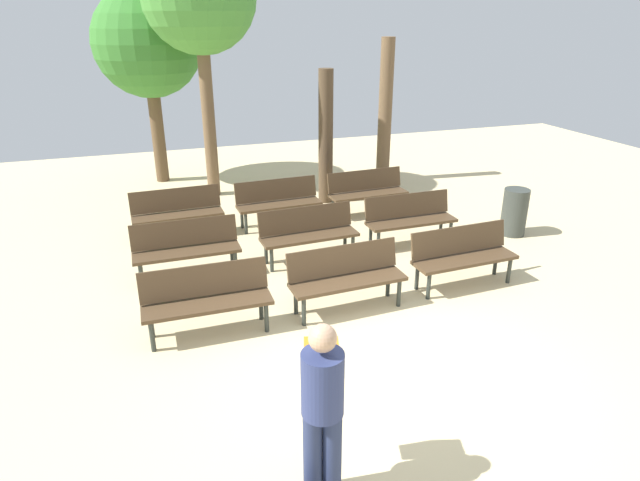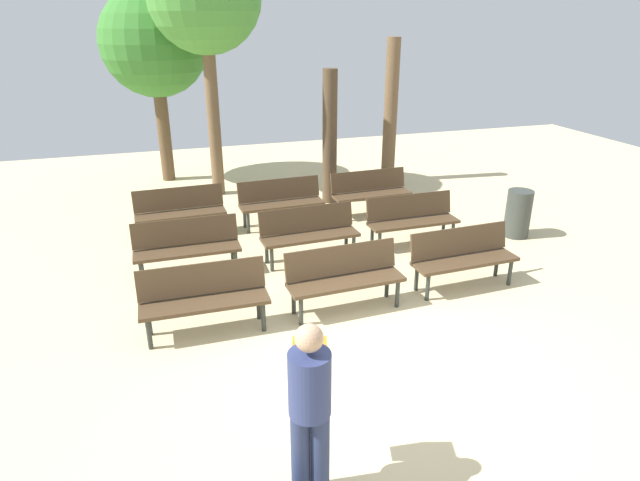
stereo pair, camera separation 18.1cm
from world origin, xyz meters
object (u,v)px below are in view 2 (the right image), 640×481
Objects in this scene: tree_3 at (391,112)px; trash_bin at (518,214)px; bench_r2_c1 at (281,200)px; visitor_with_backpack at (310,400)px; bench_r1_c1 at (309,231)px; bench_r1_c2 at (412,217)px; bench_r0_c2 at (463,255)px; tree_1 at (330,138)px; bench_r2_c2 at (370,190)px; bench_r0_c1 at (344,275)px; tree_2 at (154,44)px; bench_r0_c0 at (204,295)px; bench_r1_c0 at (187,245)px; bench_r2_c0 at (180,209)px.

tree_3 is 4.25m from trash_bin.
tree_3 reaches higher than bench_r2_c1.
bench_r1_c1 is at bearing -89.51° from visitor_with_backpack.
bench_r2_c1 is (-1.95, 1.62, 0.00)m from bench_r1_c2.
bench_r0_c2 is 0.58× the size of tree_1.
visitor_with_backpack is at bearing -118.60° from bench_r2_c2.
visitor_with_backpack is at bearing -140.04° from trash_bin.
bench_r0_c2 is at bearing -42.49° from bench_r1_c1.
bench_r0_c1 is at bearing -98.25° from visitor_with_backpack.
bench_r0_c1 is 7.97m from tree_2.
bench_r1_c2 is 0.99× the size of bench_r2_c2.
bench_r0_c0 is 3.87m from bench_r2_c1.
tree_2 reaches higher than bench_r2_c2.
tree_1 is at bearing 62.75° from bench_r1_c1.
bench_r0_c1 is 1.00× the size of bench_r1_c1.
bench_r1_c0 is 2.54m from bench_r2_c1.
tree_3 is (1.24, 5.43, 1.15)m from bench_r0_c2.
bench_r0_c2 and bench_r2_c2 have the same top height.
tree_3 is at bearing 37.07° from bench_r1_c0.
bench_r2_c2 is at bearing 92.63° from bench_r1_c2.
bench_r2_c2 is 0.98× the size of visitor_with_backpack.
bench_r1_c1 is at bearing -114.75° from tree_1.
tree_1 is 4.05m from trash_bin.
bench_r0_c2 is at bearing -90.30° from bench_r1_c2.
bench_r1_c2 is 0.37× the size of tree_2.
bench_r0_c0 is 1.72m from bench_r1_c0.
tree_3 is 3.83× the size of trash_bin.
bench_r1_c0 is (-0.07, 1.72, 0.00)m from bench_r0_c0.
tree_2 is 1.33× the size of tree_3.
tree_2 reaches higher than bench_r0_c1.
bench_r0_c1 is at bearing -137.10° from bench_r1_c2.
bench_r0_c2 is 0.37× the size of tree_2.
bench_r2_c1 is at bearing -141.39° from tree_1.
bench_r2_c0 and bench_r2_c1 have the same top height.
bench_r1_c2 is at bearing -77.07° from tree_1.
tree_1 is at bearing 36.53° from bench_r2_c1.
bench_r1_c2 is 0.99× the size of bench_r2_c1.
tree_1 reaches higher than bench_r2_c0.
bench_r0_c0 is 2.92m from visitor_with_backpack.
bench_r0_c2 is at bearing -22.57° from bench_r1_c0.
tree_2 is at bearing 161.39° from tree_3.
bench_r0_c2 is 1.01× the size of bench_r1_c0.
bench_r2_c1 is 0.98× the size of visitor_with_backpack.
bench_r1_c1 is at bearing -137.90° from bench_r2_c2.
tree_3 is at bearing 71.49° from bench_r1_c2.
tree_1 reaches higher than bench_r1_c0.
visitor_with_backpack reaches higher than bench_r1_c0.
tree_1 is at bearing -40.71° from tree_2.
bench_r0_c2 is at bearing 2.33° from bench_r0_c0.
tree_2 is at bearing -69.61° from visitor_with_backpack.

